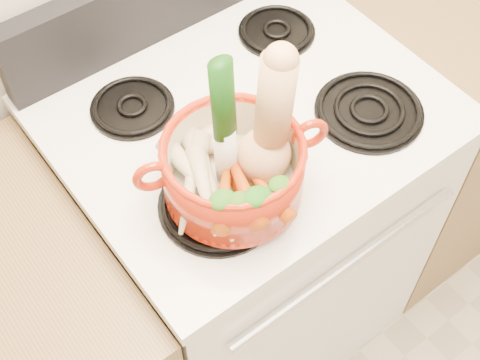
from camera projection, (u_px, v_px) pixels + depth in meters
stove_body at (246, 232)px, 1.77m from camera, size 0.76×0.65×0.92m
cooktop at (247, 113)px, 1.39m from camera, size 0.78×0.67×0.03m
oven_handle at (349, 264)px, 1.35m from camera, size 0.60×0.02×0.02m
burner_front_left at (218, 203)px, 1.22m from camera, size 0.22×0.22×0.02m
burner_front_right at (369, 110)px, 1.36m from camera, size 0.22×0.22×0.02m
burner_back_left at (132, 106)px, 1.36m from camera, size 0.17×0.17×0.02m
burner_back_right at (277, 30)px, 1.50m from camera, size 0.17×0.17×0.02m
dutch_oven at (233, 169)px, 1.18m from camera, size 0.32×0.32×0.12m
pot_handle_left at (152, 176)px, 1.12m from camera, size 0.07×0.04×0.07m
pot_handle_right at (310, 134)px, 1.17m from camera, size 0.07×0.04×0.07m
squash at (278, 116)px, 1.13m from camera, size 0.16×0.14×0.27m
leek at (225, 125)px, 1.10m from camera, size 0.05×0.06×0.29m
ginger at (213, 138)px, 1.24m from camera, size 0.09×0.07×0.04m
parsnip_0 at (210, 183)px, 1.18m from camera, size 0.11×0.24×0.06m
parsnip_1 at (191, 182)px, 1.17m from camera, size 0.17×0.17×0.06m
parsnip_2 at (194, 175)px, 1.17m from camera, size 0.05×0.19×0.06m
parsnip_3 at (205, 190)px, 1.15m from camera, size 0.10×0.17×0.05m
carrot_0 at (241, 195)px, 1.17m from camera, size 0.06×0.16×0.05m
carrot_1 at (229, 198)px, 1.16m from camera, size 0.08×0.14×0.04m
carrot_2 at (262, 187)px, 1.17m from camera, size 0.03×0.16×0.04m
carrot_3 at (224, 193)px, 1.15m from camera, size 0.13×0.14×0.05m
carrot_4 at (242, 185)px, 1.15m from camera, size 0.09×0.19×0.05m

